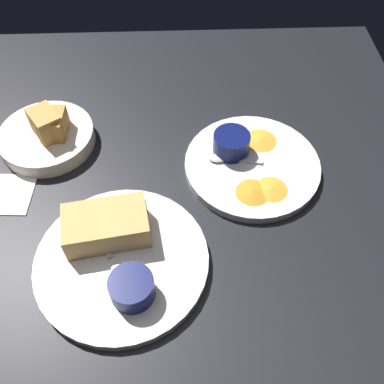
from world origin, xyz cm
name	(u,v)px	position (x,y,z in cm)	size (l,w,h in cm)	color
ground_plane	(139,218)	(0.00, 0.00, -1.50)	(110.00, 110.00, 3.00)	black
plate_sandwich_main	(122,261)	(-2.09, -9.65, 0.80)	(26.93, 26.93, 1.60)	silver
sandwich_half_near	(106,226)	(-4.39, -5.09, 4.00)	(14.17, 9.49, 4.80)	tan
ramekin_dark_sauce	(130,287)	(-0.24, -15.42, 3.63)	(6.52, 6.52, 3.78)	#0C144C
spoon_by_dark_ramekin	(115,265)	(-2.93, -10.83, 1.96)	(6.27, 9.26, 0.80)	silver
plate_chips_companion	(252,165)	(20.51, 9.20, 0.80)	(24.68, 24.68, 1.60)	silver
ramekin_light_gravy	(231,143)	(16.81, 12.28, 3.69)	(6.69, 6.69, 3.89)	#0C144C
spoon_by_gravy_ramekin	(224,159)	(15.43, 9.95, 1.96)	(9.96, 2.92, 0.80)	silver
plantain_chip_scatter	(253,162)	(20.50, 9.08, 1.90)	(12.48, 20.33, 0.60)	gold
bread_basket_rear	(48,135)	(-17.64, 17.00, 2.28)	(17.92, 17.92, 8.09)	silver
paper_napkin_folded	(1,194)	(-24.29, 4.85, 0.20)	(11.00, 9.00, 0.40)	white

